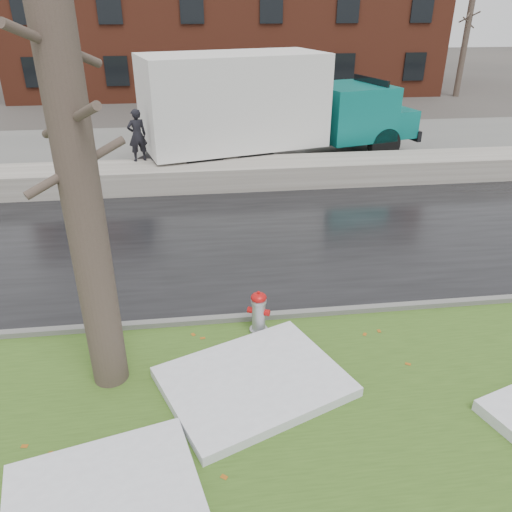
{
  "coord_description": "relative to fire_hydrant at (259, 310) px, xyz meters",
  "views": [
    {
      "loc": [
        -0.49,
        -6.65,
        5.28
      ],
      "look_at": [
        0.55,
        1.68,
        1.0
      ],
      "focal_mm": 35.0,
      "sensor_mm": 36.0,
      "label": 1
    }
  ],
  "objects": [
    {
      "name": "ground",
      "position": [
        -0.46,
        -0.6,
        -0.48
      ],
      "size": [
        120.0,
        120.0,
        0.0
      ],
      "primitive_type": "plane",
      "color": "#47423D",
      "rests_on": "ground"
    },
    {
      "name": "verge",
      "position": [
        -0.46,
        -1.85,
        -0.46
      ],
      "size": [
        60.0,
        4.5,
        0.04
      ],
      "primitive_type": "cube",
      "color": "#324D19",
      "rests_on": "ground"
    },
    {
      "name": "road",
      "position": [
        -0.46,
        3.9,
        -0.47
      ],
      "size": [
        60.0,
        7.0,
        0.03
      ],
      "primitive_type": "cube",
      "color": "black",
      "rests_on": "ground"
    },
    {
      "name": "parking_lot",
      "position": [
        -0.46,
        12.4,
        -0.47
      ],
      "size": [
        60.0,
        9.0,
        0.03
      ],
      "primitive_type": "cube",
      "color": "slate",
      "rests_on": "ground"
    },
    {
      "name": "curb",
      "position": [
        -0.46,
        0.4,
        -0.41
      ],
      "size": [
        60.0,
        0.15,
        0.14
      ],
      "primitive_type": "cube",
      "color": "slate",
      "rests_on": "ground"
    },
    {
      "name": "snowbank",
      "position": [
        -0.46,
        8.1,
        -0.11
      ],
      "size": [
        60.0,
        1.6,
        0.75
      ],
      "primitive_type": "cube",
      "color": "#A9A49B",
      "rests_on": "ground"
    },
    {
      "name": "brick_building",
      "position": [
        1.54,
        29.4,
        4.52
      ],
      "size": [
        26.0,
        12.0,
        10.0
      ],
      "primitive_type": "cube",
      "color": "maroon",
      "rests_on": "ground"
    },
    {
      "name": "bg_tree_center",
      "position": [
        -6.46,
        25.4,
        2.85
      ],
      "size": [
        1.4,
        1.62,
        6.5
      ],
      "color": "brown",
      "rests_on": "ground"
    },
    {
      "name": "bg_tree_right",
      "position": [
        15.54,
        23.4,
        2.85
      ],
      "size": [
        1.4,
        1.62,
        6.5
      ],
      "color": "brown",
      "rests_on": "ground"
    },
    {
      "name": "fire_hydrant",
      "position": [
        0.0,
        0.0,
        0.0
      ],
      "size": [
        0.41,
        0.39,
        0.83
      ],
      "rotation": [
        0.0,
        0.0,
        -0.42
      ],
      "color": "#96989D",
      "rests_on": "verge"
    },
    {
      "name": "tree",
      "position": [
        -2.44,
        -0.92,
        2.88
      ],
      "size": [
        1.23,
        1.38,
        6.6
      ],
      "rotation": [
        0.0,
        0.0,
        0.2
      ],
      "color": "brown",
      "rests_on": "verge"
    },
    {
      "name": "box_truck",
      "position": [
        1.61,
        10.26,
        1.55
      ],
      "size": [
        11.58,
        5.02,
        3.83
      ],
      "rotation": [
        0.0,
        0.0,
        0.26
      ],
      "color": "black",
      "rests_on": "ground"
    },
    {
      "name": "worker",
      "position": [
        -2.71,
        8.7,
        1.08
      ],
      "size": [
        0.69,
        0.57,
        1.63
      ],
      "primitive_type": "imported",
      "rotation": [
        0.0,
        0.0,
        3.49
      ],
      "color": "black",
      "rests_on": "snowbank"
    },
    {
      "name": "snow_patch_near",
      "position": [
        -0.26,
        -1.4,
        -0.36
      ],
      "size": [
        3.17,
        2.84,
        0.16
      ],
      "primitive_type": "cube",
      "rotation": [
        0.0,
        0.0,
        0.39
      ],
      "color": "silver",
      "rests_on": "verge"
    },
    {
      "name": "snow_patch_far",
      "position": [
        -2.26,
        -3.1,
        -0.37
      ],
      "size": [
        2.52,
        2.08,
        0.14
      ],
      "primitive_type": "cube",
      "rotation": [
        0.0,
        0.0,
        0.24
      ],
      "color": "silver",
      "rests_on": "verge"
    }
  ]
}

